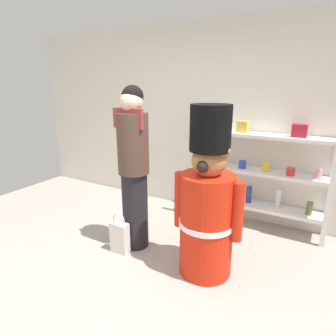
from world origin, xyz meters
TOP-DOWN VIEW (x-y plane):
  - ground_plane at (0.00, 0.00)m, footprint 6.40×6.40m
  - back_wall at (0.00, 2.20)m, footprint 6.40×0.12m
  - merchandise_shelf at (0.80, 1.98)m, footprint 1.50×0.35m
  - teddy_bear_guard at (0.53, 0.75)m, footprint 0.68×0.53m
  - person_shopper at (-0.35, 0.80)m, footprint 0.35×0.33m
  - shopping_bag at (-0.41, 0.59)m, footprint 0.21×0.10m

SIDE VIEW (x-z plane):
  - ground_plane at x=0.00m, z-range 0.00..0.00m
  - shopping_bag at x=-0.41m, z-range -0.05..0.42m
  - teddy_bear_guard at x=0.53m, z-range -0.11..1.52m
  - merchandise_shelf at x=0.80m, z-range 0.00..1.53m
  - person_shopper at x=-0.35m, z-range 0.06..1.84m
  - back_wall at x=0.00m, z-range 0.00..2.60m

